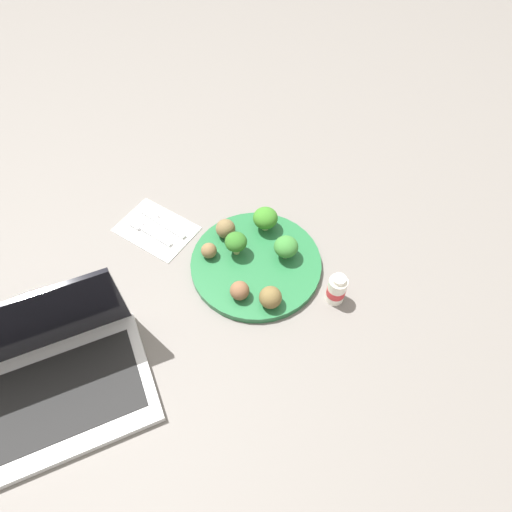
{
  "coord_description": "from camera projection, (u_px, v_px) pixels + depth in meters",
  "views": [
    {
      "loc": [
        -0.28,
        0.48,
        0.79
      ],
      "look_at": [
        0.0,
        0.0,
        0.04
      ],
      "focal_mm": 31.49,
      "sensor_mm": 36.0,
      "label": 1
    }
  ],
  "objects": [
    {
      "name": "meatball_mid_left",
      "position": [
        209.0,
        251.0,
        0.95
      ],
      "size": [
        0.03,
        0.03,
        0.03
      ],
      "primitive_type": "sphere",
      "color": "brown",
      "rests_on": "plate"
    },
    {
      "name": "napkin",
      "position": [
        156.0,
        229.0,
        1.03
      ],
      "size": [
        0.18,
        0.13,
        0.01
      ],
      "primitive_type": "cube",
      "rotation": [
        0.0,
        0.0,
        -0.05
      ],
      "color": "white",
      "rests_on": "ground_plane"
    },
    {
      "name": "meatball_near_rim",
      "position": [
        226.0,
        229.0,
        0.98
      ],
      "size": [
        0.04,
        0.04,
        0.04
      ],
      "primitive_type": "sphere",
      "color": "brown",
      "rests_on": "plate"
    },
    {
      "name": "fork",
      "position": [
        148.0,
        231.0,
        1.02
      ],
      "size": [
        0.12,
        0.03,
        0.01
      ],
      "color": "silver",
      "rests_on": "napkin"
    },
    {
      "name": "meatball_mid_right",
      "position": [
        240.0,
        291.0,
        0.89
      ],
      "size": [
        0.04,
        0.04,
        0.04
      ],
      "primitive_type": "sphere",
      "color": "brown",
      "rests_on": "plate"
    },
    {
      "name": "broccoli_floret_back_left",
      "position": [
        265.0,
        218.0,
        0.99
      ],
      "size": [
        0.05,
        0.05,
        0.06
      ],
      "color": "#9CC27B",
      "rests_on": "plate"
    },
    {
      "name": "broccoli_floret_mid_right",
      "position": [
        236.0,
        243.0,
        0.94
      ],
      "size": [
        0.05,
        0.05,
        0.06
      ],
      "color": "#AAB96F",
      "rests_on": "plate"
    },
    {
      "name": "broccoli_floret_center",
      "position": [
        286.0,
        247.0,
        0.94
      ],
      "size": [
        0.05,
        0.05,
        0.05
      ],
      "color": "#8FC381",
      "rests_on": "plate"
    },
    {
      "name": "plate",
      "position": [
        256.0,
        264.0,
        0.96
      ],
      "size": [
        0.28,
        0.28,
        0.02
      ],
      "primitive_type": "cylinder",
      "color": "#236638",
      "rests_on": "ground_plane"
    },
    {
      "name": "laptop",
      "position": [
        51.0,
        377.0,
        0.78
      ],
      "size": [
        0.37,
        0.39,
        0.21
      ],
      "color": "silver",
      "rests_on": "ground_plane"
    },
    {
      "name": "knife",
      "position": [
        159.0,
        221.0,
        1.04
      ],
      "size": [
        0.15,
        0.03,
        0.01
      ],
      "color": "silver",
      "rests_on": "napkin"
    },
    {
      "name": "yogurt_bottle",
      "position": [
        336.0,
        290.0,
        0.89
      ],
      "size": [
        0.04,
        0.04,
        0.08
      ],
      "color": "white",
      "rests_on": "ground_plane"
    },
    {
      "name": "ground_plane",
      "position": [
        256.0,
        266.0,
        0.97
      ],
      "size": [
        4.0,
        4.0,
        0.0
      ],
      "primitive_type": "plane",
      "color": "slate"
    },
    {
      "name": "meatball_back_right",
      "position": [
        270.0,
        297.0,
        0.88
      ],
      "size": [
        0.05,
        0.05,
        0.05
      ],
      "primitive_type": "sphere",
      "color": "brown",
      "rests_on": "plate"
    }
  ]
}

